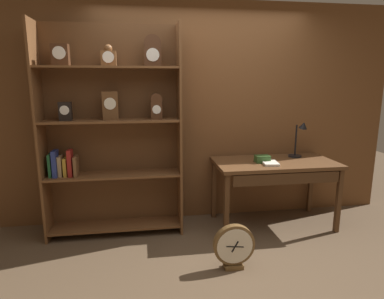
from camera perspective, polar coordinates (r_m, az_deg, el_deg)
The scene contains 8 objects.
ground_plane at distance 3.10m, azimuth 6.26°, elevation -20.94°, with size 10.00×10.00×0.00m, color brown.
back_wood_panel at distance 3.95m, azimuth 1.61°, elevation 6.35°, with size 4.80×0.05×2.60m, color brown.
bookshelf at distance 3.58m, azimuth -14.08°, elevation 3.16°, with size 1.46×0.33×2.28m.
workbench at distance 3.86m, azimuth 14.44°, elevation -3.29°, with size 1.39×0.72×0.78m.
desk_lamp at distance 4.10m, azimuth 18.36°, elevation 1.79°, with size 0.19×0.19×0.44m.
toolbox_small at distance 3.77m, azimuth 12.28°, elevation -1.62°, with size 0.16×0.12×0.08m, color #2D5123.
open_repair_manual at distance 3.70m, azimuth 13.60°, elevation -2.34°, with size 0.16×0.22×0.03m, color silver.
round_clock_large at distance 3.08m, azimuth 7.38°, elevation -16.55°, with size 0.38×0.11×0.42m.
Camera 1 is at (-0.71, -2.51, 1.67)m, focal length 30.30 mm.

